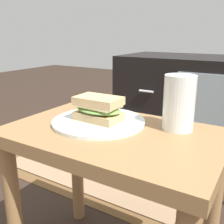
{
  "coord_description": "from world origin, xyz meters",
  "views": [
    {
      "loc": [
        0.33,
        -0.55,
        0.7
      ],
      "look_at": [
        -0.0,
        0.0,
        0.51
      ],
      "focal_mm": 42.42,
      "sensor_mm": 36.0,
      "label": 1
    }
  ],
  "objects": [
    {
      "name": "side_table",
      "position": [
        0.0,
        0.0,
        0.37
      ],
      "size": [
        0.56,
        0.36,
        0.46
      ],
      "color": "olive",
      "rests_on": "ground"
    },
    {
      "name": "plate",
      "position": [
        -0.06,
        0.03,
        0.47
      ],
      "size": [
        0.26,
        0.26,
        0.01
      ],
      "primitive_type": "cylinder",
      "color": "silver",
      "rests_on": "side_table"
    },
    {
      "name": "area_rug",
      "position": [
        -0.38,
        0.55,
        0.0
      ],
      "size": [
        1.18,
        0.67,
        0.01
      ],
      "color": "brown",
      "rests_on": "ground"
    },
    {
      "name": "tv_cabinet",
      "position": [
        0.04,
        0.95,
        0.29
      ],
      "size": [
        0.96,
        0.46,
        0.58
      ],
      "color": "black",
      "rests_on": "ground"
    },
    {
      "name": "sandwich_front",
      "position": [
        -0.06,
        0.03,
        0.5
      ],
      "size": [
        0.14,
        0.09,
        0.07
      ],
      "color": "tan",
      "rests_on": "plate"
    },
    {
      "name": "beer_glass",
      "position": [
        0.14,
        0.1,
        0.53
      ],
      "size": [
        0.08,
        0.08,
        0.14
      ],
      "color": "silver",
      "rests_on": "side_table"
    }
  ]
}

